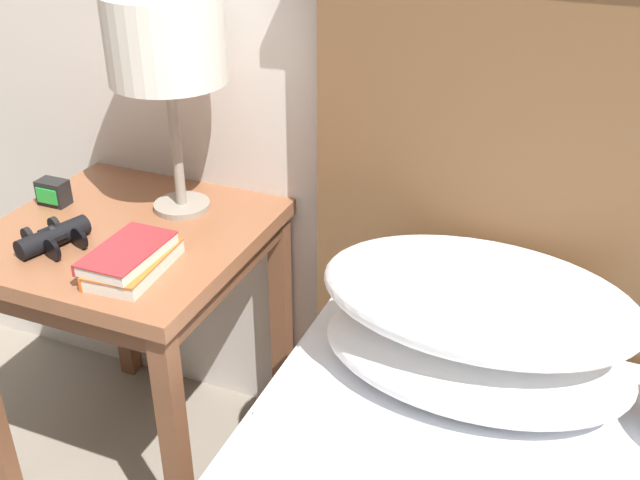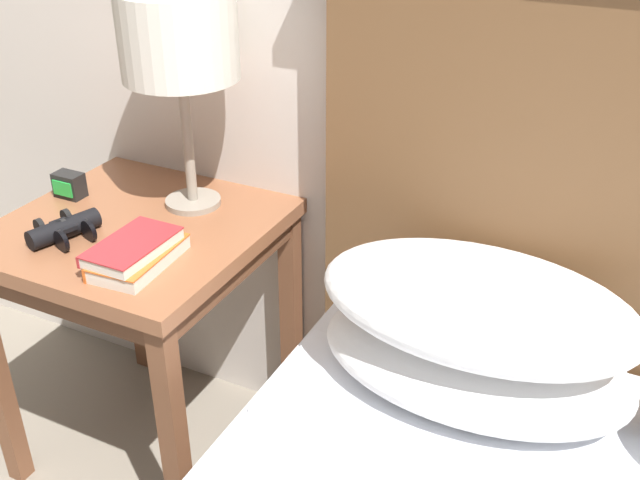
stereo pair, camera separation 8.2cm
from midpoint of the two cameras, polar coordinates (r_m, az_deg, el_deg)
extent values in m
cube|color=brown|center=(1.73, -15.91, 0.31)|extent=(0.58, 0.58, 0.04)
cube|color=brown|center=(1.75, -15.72, -0.92)|extent=(0.55, 0.55, 0.05)
cube|color=brown|center=(1.63, -12.38, -15.70)|extent=(0.04, 0.04, 0.63)
cube|color=brown|center=(2.21, -16.13, -3.09)|extent=(0.04, 0.04, 0.63)
cube|color=brown|center=(1.96, -4.16, -6.25)|extent=(0.04, 0.04, 0.63)
cube|color=white|center=(1.44, 20.76, -15.54)|extent=(1.31, 0.28, 0.01)
ellipsoid|color=white|center=(1.49, 10.08, -8.50)|extent=(0.60, 0.36, 0.15)
ellipsoid|color=white|center=(1.42, 10.27, -4.35)|extent=(0.60, 0.36, 0.15)
cylinder|color=gray|center=(1.78, -11.78, 2.58)|extent=(0.13, 0.13, 0.01)
cylinder|color=gray|center=(1.72, -12.28, 7.11)|extent=(0.02, 0.02, 0.29)
cylinder|color=silver|center=(1.65, -13.15, 14.74)|extent=(0.25, 0.25, 0.18)
cube|color=silver|center=(1.55, -15.43, -1.85)|extent=(0.13, 0.21, 0.03)
cube|color=orange|center=(1.54, -15.51, -1.35)|extent=(0.13, 0.22, 0.00)
cube|color=orange|center=(1.58, -17.19, -1.49)|extent=(0.02, 0.21, 0.03)
cube|color=silver|center=(1.54, -15.93, -1.04)|extent=(0.11, 0.19, 0.02)
cube|color=#B2282D|center=(1.53, -15.99, -0.64)|extent=(0.12, 0.20, 0.00)
cube|color=#B2282D|center=(1.57, -17.56, -0.63)|extent=(0.01, 0.19, 0.02)
cylinder|color=black|center=(1.68, -21.91, -0.21)|extent=(0.07, 0.10, 0.04)
cylinder|color=black|center=(1.64, -21.09, -0.74)|extent=(0.05, 0.02, 0.05)
cylinder|color=black|center=(1.72, -22.69, 0.29)|extent=(0.04, 0.02, 0.04)
cylinder|color=black|center=(1.70, -20.07, 0.58)|extent=(0.07, 0.10, 0.04)
cylinder|color=black|center=(1.66, -19.22, 0.08)|extent=(0.05, 0.02, 0.05)
cylinder|color=black|center=(1.74, -20.89, 1.06)|extent=(0.04, 0.02, 0.04)
cube|color=black|center=(1.69, -21.03, 0.42)|extent=(0.07, 0.05, 0.01)
cylinder|color=black|center=(1.68, -21.05, 0.55)|extent=(0.02, 0.02, 0.02)
cube|color=black|center=(1.88, -20.84, 3.40)|extent=(0.07, 0.04, 0.06)
cube|color=green|center=(1.86, -21.32, 3.09)|extent=(0.06, 0.00, 0.04)
camera|label=1|loc=(0.04, -91.68, -0.93)|focal=42.00mm
camera|label=2|loc=(0.04, 88.32, 0.93)|focal=42.00mm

